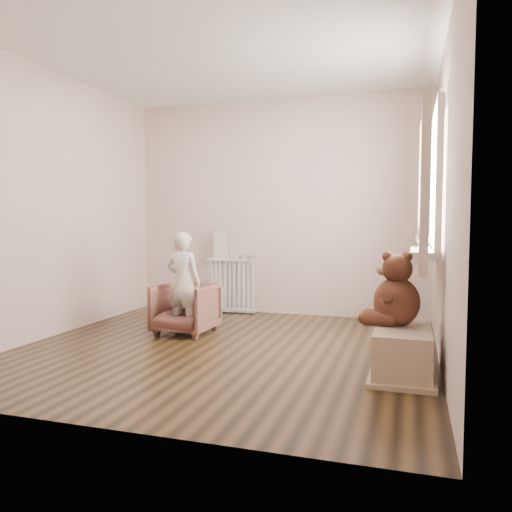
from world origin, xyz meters
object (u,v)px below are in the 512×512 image
(radiator, at_px, (232,281))
(armchair, at_px, (186,308))
(toy_bench, at_px, (403,348))
(plush_cat, at_px, (422,236))
(child, at_px, (183,282))
(teddy_bear, at_px, (397,283))
(toy_vanity, at_px, (209,290))

(radiator, bearing_deg, armchair, -91.86)
(toy_bench, bearing_deg, plush_cat, 81.96)
(plush_cat, bearing_deg, child, 164.49)
(toy_bench, bearing_deg, teddy_bear, 121.56)
(toy_vanity, xyz_separation_m, armchair, (0.25, -1.21, -0.02))
(toy_vanity, relative_size, teddy_bear, 1.06)
(toy_bench, xyz_separation_m, plush_cat, (0.14, 0.99, 0.80))
(toy_bench, height_order, plush_cat, plush_cat)
(armchair, distance_m, plush_cat, 2.38)
(teddy_bear, bearing_deg, radiator, 138.76)
(radiator, xyz_separation_m, teddy_bear, (2.02, -1.91, 0.28))
(toy_bench, bearing_deg, armchair, 160.27)
(radiator, bearing_deg, toy_bench, -43.97)
(armchair, height_order, plush_cat, plush_cat)
(radiator, relative_size, toy_vanity, 1.16)
(toy_vanity, distance_m, child, 1.31)
(radiator, distance_m, toy_bench, 2.88)
(toy_bench, height_order, teddy_bear, teddy_bear)
(plush_cat, bearing_deg, teddy_bear, -124.62)
(toy_bench, distance_m, plush_cat, 1.28)
(radiator, distance_m, child, 1.30)
(toy_vanity, xyz_separation_m, teddy_bear, (2.31, -1.88, 0.40))
(armchair, bearing_deg, child, -86.51)
(radiator, bearing_deg, plush_cat, -24.46)
(teddy_bear, bearing_deg, plush_cat, 80.34)
(child, bearing_deg, armchair, -86.51)
(armchair, height_order, teddy_bear, teddy_bear)
(plush_cat, bearing_deg, toy_vanity, 135.99)
(child, bearing_deg, toy_bench, 164.98)
(armchair, xyz_separation_m, toy_bench, (2.11, -0.76, -0.06))
(toy_bench, relative_size, plush_cat, 3.26)
(teddy_bear, bearing_deg, toy_vanity, 143.08)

